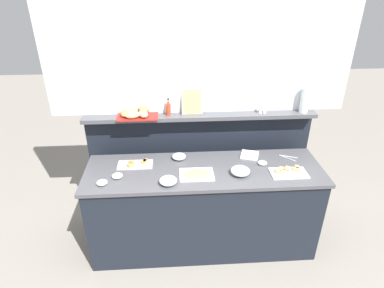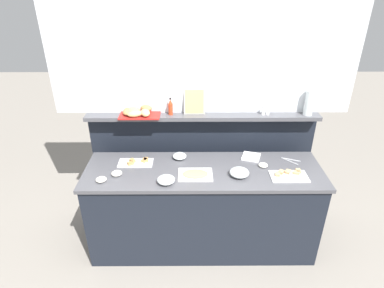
{
  "view_description": "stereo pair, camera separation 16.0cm",
  "coord_description": "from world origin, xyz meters",
  "px_view_note": "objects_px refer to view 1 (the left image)",
  "views": [
    {
      "loc": [
        -0.28,
        -2.57,
        2.57
      ],
      "look_at": [
        -0.11,
        0.1,
        1.14
      ],
      "focal_mm": 30.57,
      "sensor_mm": 36.0,
      "label": 1
    },
    {
      "loc": [
        -0.12,
        -2.58,
        2.57
      ],
      "look_at": [
        -0.11,
        0.1,
        1.14
      ],
      "focal_mm": 30.57,
      "sensor_mm": 36.0,
      "label": 2
    }
  ],
  "objects_px": {
    "condiment_bowl_dark": "(262,163)",
    "salt_shaker": "(260,109)",
    "glass_bowl_small": "(240,171)",
    "cold_cuts_platter": "(197,174)",
    "hot_sauce_bottle": "(168,108)",
    "serving_tongs": "(288,157)",
    "sandwich_platter_side": "(288,172)",
    "bread_basket": "(136,113)",
    "condiment_bowl_red": "(117,176)",
    "glass_bowl_medium": "(179,157)",
    "glass_bowl_large": "(168,181)",
    "condiment_bowl_teal": "(102,183)",
    "napkin_stack": "(250,155)",
    "sandwich_platter_front": "(136,164)",
    "pepper_shaker": "(265,109)",
    "framed_picture": "(192,101)",
    "water_carafe": "(305,100)"
  },
  "relations": [
    {
      "from": "condiment_bowl_dark",
      "to": "bread_basket",
      "type": "height_order",
      "value": "bread_basket"
    },
    {
      "from": "cold_cuts_platter",
      "to": "bread_basket",
      "type": "xyz_separation_m",
      "value": [
        -0.56,
        0.52,
        0.4
      ]
    },
    {
      "from": "serving_tongs",
      "to": "sandwich_platter_side",
      "type": "bearing_deg",
      "value": -107.0
    },
    {
      "from": "glass_bowl_medium",
      "to": "hot_sauce_bottle",
      "type": "distance_m",
      "value": 0.49
    },
    {
      "from": "glass_bowl_medium",
      "to": "serving_tongs",
      "type": "xyz_separation_m",
      "value": [
        1.08,
        -0.05,
        -0.02
      ]
    },
    {
      "from": "glass_bowl_medium",
      "to": "condiment_bowl_red",
      "type": "xyz_separation_m",
      "value": [
        -0.56,
        -0.29,
        -0.01
      ]
    },
    {
      "from": "sandwich_platter_front",
      "to": "condiment_bowl_teal",
      "type": "height_order",
      "value": "sandwich_platter_front"
    },
    {
      "from": "sandwich_platter_front",
      "to": "hot_sauce_bottle",
      "type": "xyz_separation_m",
      "value": [
        0.33,
        0.32,
        0.44
      ]
    },
    {
      "from": "bread_basket",
      "to": "pepper_shaker",
      "type": "bearing_deg",
      "value": 0.49
    },
    {
      "from": "cold_cuts_platter",
      "to": "hot_sauce_bottle",
      "type": "xyz_separation_m",
      "value": [
        -0.24,
        0.53,
        0.44
      ]
    },
    {
      "from": "hot_sauce_bottle",
      "to": "glass_bowl_large",
      "type": "bearing_deg",
      "value": -91.59
    },
    {
      "from": "condiment_bowl_teal",
      "to": "napkin_stack",
      "type": "distance_m",
      "value": 1.45
    },
    {
      "from": "sandwich_platter_front",
      "to": "framed_picture",
      "type": "xyz_separation_m",
      "value": [
        0.56,
        0.35,
        0.49
      ]
    },
    {
      "from": "sandwich_platter_side",
      "to": "salt_shaker",
      "type": "distance_m",
      "value": 0.7
    },
    {
      "from": "condiment_bowl_dark",
      "to": "salt_shaker",
      "type": "distance_m",
      "value": 0.55
    },
    {
      "from": "sandwich_platter_front",
      "to": "glass_bowl_large",
      "type": "xyz_separation_m",
      "value": [
        0.31,
        -0.33,
        0.02
      ]
    },
    {
      "from": "cold_cuts_platter",
      "to": "hot_sauce_bottle",
      "type": "bearing_deg",
      "value": 114.25
    },
    {
      "from": "glass_bowl_large",
      "to": "bread_basket",
      "type": "height_order",
      "value": "bread_basket"
    },
    {
      "from": "hot_sauce_bottle",
      "to": "bread_basket",
      "type": "distance_m",
      "value": 0.32
    },
    {
      "from": "serving_tongs",
      "to": "water_carafe",
      "type": "relative_size",
      "value": 0.7
    },
    {
      "from": "glass_bowl_large",
      "to": "serving_tongs",
      "type": "bearing_deg",
      "value": 17.24
    },
    {
      "from": "condiment_bowl_dark",
      "to": "glass_bowl_large",
      "type": "bearing_deg",
      "value": -163.75
    },
    {
      "from": "serving_tongs",
      "to": "bread_basket",
      "type": "distance_m",
      "value": 1.56
    },
    {
      "from": "sandwich_platter_side",
      "to": "glass_bowl_small",
      "type": "relative_size",
      "value": 1.89
    },
    {
      "from": "sandwich_platter_front",
      "to": "glass_bowl_small",
      "type": "bearing_deg",
      "value": -13.0
    },
    {
      "from": "sandwich_platter_front",
      "to": "serving_tongs",
      "type": "height_order",
      "value": "sandwich_platter_front"
    },
    {
      "from": "glass_bowl_small",
      "to": "bread_basket",
      "type": "height_order",
      "value": "bread_basket"
    },
    {
      "from": "glass_bowl_small",
      "to": "condiment_bowl_red",
      "type": "bearing_deg",
      "value": 179.01
    },
    {
      "from": "bread_basket",
      "to": "water_carafe",
      "type": "relative_size",
      "value": 1.59
    },
    {
      "from": "sandwich_platter_side",
      "to": "pepper_shaker",
      "type": "height_order",
      "value": "pepper_shaker"
    },
    {
      "from": "condiment_bowl_dark",
      "to": "glass_bowl_small",
      "type": "bearing_deg",
      "value": -147.75
    },
    {
      "from": "water_carafe",
      "to": "condiment_bowl_red",
      "type": "bearing_deg",
      "value": -164.26
    },
    {
      "from": "condiment_bowl_red",
      "to": "condiment_bowl_teal",
      "type": "bearing_deg",
      "value": -140.74
    },
    {
      "from": "glass_bowl_small",
      "to": "bread_basket",
      "type": "xyz_separation_m",
      "value": [
        -0.95,
        0.53,
        0.37
      ]
    },
    {
      "from": "glass_bowl_large",
      "to": "serving_tongs",
      "type": "distance_m",
      "value": 1.24
    },
    {
      "from": "glass_bowl_small",
      "to": "condiment_bowl_red",
      "type": "distance_m",
      "value": 1.11
    },
    {
      "from": "glass_bowl_small",
      "to": "condiment_bowl_teal",
      "type": "relative_size",
      "value": 1.84
    },
    {
      "from": "framed_picture",
      "to": "water_carafe",
      "type": "bearing_deg",
      "value": -1.95
    },
    {
      "from": "glass_bowl_large",
      "to": "glass_bowl_medium",
      "type": "relative_size",
      "value": 1.15
    },
    {
      "from": "napkin_stack",
      "to": "bread_basket",
      "type": "distance_m",
      "value": 1.2
    },
    {
      "from": "serving_tongs",
      "to": "salt_shaker",
      "type": "height_order",
      "value": "salt_shaker"
    },
    {
      "from": "condiment_bowl_red",
      "to": "hot_sauce_bottle",
      "type": "height_order",
      "value": "hot_sauce_bottle"
    },
    {
      "from": "condiment_bowl_teal",
      "to": "sandwich_platter_front",
      "type": "bearing_deg",
      "value": 48.19
    },
    {
      "from": "glass_bowl_medium",
      "to": "condiment_bowl_teal",
      "type": "height_order",
      "value": "glass_bowl_medium"
    },
    {
      "from": "cold_cuts_platter",
      "to": "glass_bowl_small",
      "type": "xyz_separation_m",
      "value": [
        0.4,
        -0.01,
        0.02
      ]
    },
    {
      "from": "hot_sauce_bottle",
      "to": "bread_basket",
      "type": "bearing_deg",
      "value": -176.99
    },
    {
      "from": "napkin_stack",
      "to": "pepper_shaker",
      "type": "distance_m",
      "value": 0.49
    },
    {
      "from": "glass_bowl_small",
      "to": "condiment_bowl_dark",
      "type": "height_order",
      "value": "glass_bowl_small"
    },
    {
      "from": "framed_picture",
      "to": "sandwich_platter_front",
      "type": "bearing_deg",
      "value": -147.81
    },
    {
      "from": "serving_tongs",
      "to": "bread_basket",
      "type": "bearing_deg",
      "value": 169.84
    }
  ]
}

